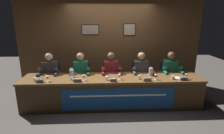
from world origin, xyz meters
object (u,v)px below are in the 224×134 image
at_px(juice_glass_far_left, 48,78).
at_px(water_cup_right, 139,77).
at_px(juice_glass_left, 84,77).
at_px(chair_far_right, 167,79).
at_px(water_cup_left, 72,79).
at_px(conference_table, 112,87).
at_px(chair_center, 111,80).
at_px(juice_glass_center, 119,76).
at_px(panelist_center, 111,72).
at_px(nameplate_center, 113,80).
at_px(document_stack_far_right, 180,78).
at_px(panelist_right, 141,72).
at_px(panelist_left, 81,73).
at_px(chair_left, 82,80).
at_px(chair_right, 139,79).
at_px(water_pitcher_right_side, 151,72).
at_px(nameplate_far_right, 184,78).
at_px(nameplate_far_left, 40,81).
at_px(water_cup_far_right, 173,78).
at_px(water_pitcher_left_side, 72,73).
at_px(chair_far_left, 53,81).
at_px(nameplate_right, 147,79).
at_px(panelist_far_left, 50,73).
at_px(panelist_far_right, 171,71).
at_px(nameplate_left, 77,80).
at_px(water_cup_center, 107,79).
at_px(juice_glass_far_right, 186,75).
at_px(water_cup_far_left, 35,80).

relative_size(juice_glass_far_left, water_cup_right, 1.46).
xyz_separation_m(juice_glass_left, chair_far_right, (2.23, 0.79, -0.36)).
bearing_deg(water_cup_left, conference_table, 5.52).
xyz_separation_m(chair_center, juice_glass_center, (0.16, -0.77, 0.36)).
xyz_separation_m(conference_table, water_cup_left, (-0.92, -0.09, 0.25)).
relative_size(panelist_center, water_cup_right, 14.63).
height_order(nameplate_center, juice_glass_center, juice_glass_center).
relative_size(juice_glass_far_left, juice_glass_center, 1.00).
bearing_deg(document_stack_far_right, panelist_right, 146.33).
height_order(panelist_left, panelist_right, same).
relative_size(chair_left, water_cup_left, 10.78).
xyz_separation_m(chair_right, water_pitcher_right_side, (0.17, -0.51, 0.37)).
bearing_deg(document_stack_far_right, nameplate_far_right, -85.18).
relative_size(nameplate_far_left, water_cup_far_right, 2.02).
height_order(nameplate_far_right, water_pitcher_left_side, water_pitcher_left_side).
xyz_separation_m(chair_far_left, nameplate_right, (2.36, -0.91, 0.32)).
xyz_separation_m(panelist_far_left, water_cup_right, (2.21, -0.57, 0.04)).
bearing_deg(water_cup_right, panelist_left, 158.07).
bearing_deg(panelist_far_right, panelist_far_left, 180.00).
distance_m(nameplate_center, panelist_far_right, 1.73).
bearing_deg(document_stack_far_right, chair_center, 155.22).
xyz_separation_m(nameplate_left, chair_far_right, (2.37, 0.89, -0.32)).
bearing_deg(chair_left, chair_right, 0.00).
relative_size(conference_table, water_cup_center, 50.18).
relative_size(chair_left, water_cup_far_right, 10.78).
relative_size(juice_glass_left, chair_right, 0.14).
relative_size(panelist_left, juice_glass_far_right, 10.03).
height_order(chair_left, juice_glass_left, chair_left).
distance_m(panelist_right, chair_far_right, 0.86).
bearing_deg(nameplate_far_right, water_pitcher_left_side, 172.43).
distance_m(juice_glass_center, panelist_right, 0.86).
bearing_deg(chair_center, nameplate_far_left, -150.96).
distance_m(juice_glass_center, panelist_far_right, 1.54).
bearing_deg(panelist_left, panelist_far_right, 0.00).
xyz_separation_m(panelist_right, nameplate_right, (-0.02, -0.71, 0.04)).
bearing_deg(panelist_right, water_cup_left, -160.52).
bearing_deg(juice_glass_far_left, water_cup_right, 1.37).
distance_m(water_cup_far_left, juice_glass_left, 1.09).
bearing_deg(water_cup_right, water_cup_center, -177.21).
xyz_separation_m(water_cup_far_right, document_stack_far_right, (0.21, 0.08, -0.03)).
relative_size(nameplate_far_left, water_pitcher_right_side, 0.82).
xyz_separation_m(nameplate_center, nameplate_right, (0.76, 0.00, 0.00)).
xyz_separation_m(water_cup_center, water_cup_far_right, (1.52, -0.01, 0.00)).
height_order(juice_glass_center, water_pitcher_left_side, water_pitcher_left_side).
distance_m(conference_table, nameplate_far_right, 1.64).
distance_m(water_cup_left, juice_glass_far_right, 2.62).
bearing_deg(nameplate_far_left, water_pitcher_right_side, 8.33).
distance_m(nameplate_far_left, water_cup_center, 1.47).
height_order(juice_glass_far_left, water_pitcher_right_side, water_pitcher_right_side).
xyz_separation_m(panelist_right, water_cup_right, (-0.17, -0.57, 0.04)).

